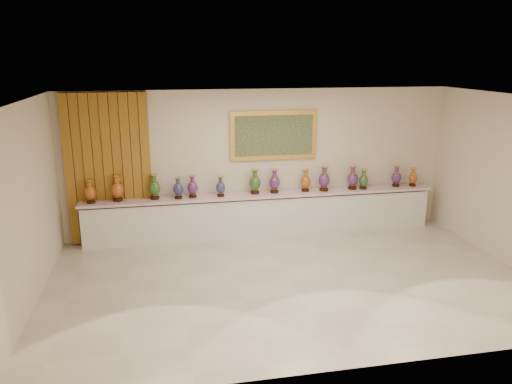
# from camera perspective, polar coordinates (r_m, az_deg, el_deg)

# --- Properties ---
(ground) EXTENTS (8.00, 8.00, 0.00)m
(ground) POSITION_cam_1_polar(r_m,az_deg,el_deg) (8.49, 3.95, -10.07)
(ground) COLOR beige
(ground) RESTS_ON ground
(room) EXTENTS (8.00, 8.00, 8.00)m
(room) POSITION_cam_1_polar(r_m,az_deg,el_deg) (10.06, -13.53, 3.16)
(room) COLOR beige
(room) RESTS_ON ground
(counter) EXTENTS (7.28, 0.48, 0.90)m
(counter) POSITION_cam_1_polar(r_m,az_deg,el_deg) (10.38, 0.76, -2.63)
(counter) COLOR white
(counter) RESTS_ON ground
(vase_0) EXTENTS (0.27, 0.27, 0.46)m
(vase_0) POSITION_cam_1_polar(r_m,az_deg,el_deg) (10.05, -18.42, -0.05)
(vase_0) COLOR black
(vase_0) RESTS_ON counter
(vase_1) EXTENTS (0.29, 0.29, 0.52)m
(vase_1) POSITION_cam_1_polar(r_m,az_deg,el_deg) (10.03, -15.57, 0.29)
(vase_1) COLOR black
(vase_1) RESTS_ON counter
(vase_2) EXTENTS (0.26, 0.26, 0.50)m
(vase_2) POSITION_cam_1_polar(r_m,az_deg,el_deg) (9.99, -11.53, 0.45)
(vase_2) COLOR black
(vase_2) RESTS_ON counter
(vase_3) EXTENTS (0.20, 0.20, 0.44)m
(vase_3) POSITION_cam_1_polar(r_m,az_deg,el_deg) (9.95, -8.89, 0.35)
(vase_3) COLOR black
(vase_3) RESTS_ON counter
(vase_4) EXTENTS (0.27, 0.27, 0.45)m
(vase_4) POSITION_cam_1_polar(r_m,az_deg,el_deg) (9.99, -7.26, 0.51)
(vase_4) COLOR black
(vase_4) RESTS_ON counter
(vase_5) EXTENTS (0.23, 0.23, 0.41)m
(vase_5) POSITION_cam_1_polar(r_m,az_deg,el_deg) (10.02, -4.08, 0.53)
(vase_5) COLOR black
(vase_5) RESTS_ON counter
(vase_6) EXTENTS (0.29, 0.29, 0.51)m
(vase_6) POSITION_cam_1_polar(r_m,az_deg,el_deg) (10.18, -0.13, 1.05)
(vase_6) COLOR black
(vase_6) RESTS_ON counter
(vase_7) EXTENTS (0.24, 0.24, 0.49)m
(vase_7) POSITION_cam_1_polar(r_m,az_deg,el_deg) (10.26, 2.12, 1.12)
(vase_7) COLOR black
(vase_7) RESTS_ON counter
(vase_8) EXTENTS (0.25, 0.25, 0.46)m
(vase_8) POSITION_cam_1_polar(r_m,az_deg,el_deg) (10.42, 5.67, 1.20)
(vase_8) COLOR black
(vase_8) RESTS_ON counter
(vase_9) EXTENTS (0.27, 0.27, 0.52)m
(vase_9) POSITION_cam_1_polar(r_m,az_deg,el_deg) (10.50, 7.79, 1.38)
(vase_9) COLOR black
(vase_9) RESTS_ON counter
(vase_10) EXTENTS (0.30, 0.30, 0.50)m
(vase_10) POSITION_cam_1_polar(r_m,az_deg,el_deg) (10.73, 10.98, 1.50)
(vase_10) COLOR black
(vase_10) RESTS_ON counter
(vase_11) EXTENTS (0.23, 0.23, 0.42)m
(vase_11) POSITION_cam_1_polar(r_m,az_deg,el_deg) (10.80, 12.19, 1.33)
(vase_11) COLOR black
(vase_11) RESTS_ON counter
(vase_12) EXTENTS (0.28, 0.28, 0.46)m
(vase_12) POSITION_cam_1_polar(r_m,az_deg,el_deg) (11.18, 15.73, 1.65)
(vase_12) COLOR black
(vase_12) RESTS_ON counter
(vase_13) EXTENTS (0.22, 0.22, 0.40)m
(vase_13) POSITION_cam_1_polar(r_m,az_deg,el_deg) (11.33, 17.49, 1.55)
(vase_13) COLOR black
(vase_13) RESTS_ON counter
(label_card) EXTENTS (0.10, 0.06, 0.00)m
(label_card) POSITION_cam_1_polar(r_m,az_deg,el_deg) (10.00, -3.24, -0.58)
(label_card) COLOR white
(label_card) RESTS_ON counter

